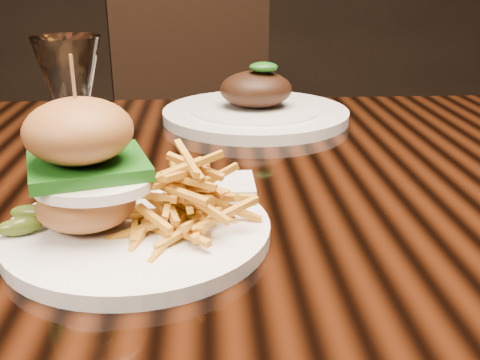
{
  "coord_description": "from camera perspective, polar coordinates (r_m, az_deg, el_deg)",
  "views": [
    {
      "loc": [
        -0.03,
        -0.65,
        1.0
      ],
      "look_at": [
        -0.01,
        -0.16,
        0.81
      ],
      "focal_mm": 42.0,
      "sensor_mm": 36.0,
      "label": 1
    }
  ],
  "objects": [
    {
      "name": "dining_table",
      "position": [
        0.73,
        -0.36,
        -5.47
      ],
      "size": [
        1.6,
        0.9,
        0.75
      ],
      "color": "black",
      "rests_on": "ground"
    },
    {
      "name": "burger_plate",
      "position": [
        0.54,
        -10.91,
        -1.33
      ],
      "size": [
        0.26,
        0.26,
        0.18
      ],
      "rotation": [
        0.0,
        0.0,
        0.09
      ],
      "color": "white",
      "rests_on": "dining_table"
    },
    {
      "name": "ramekin",
      "position": [
        0.61,
        -1.64,
        -1.43
      ],
      "size": [
        0.07,
        0.07,
        0.03
      ],
      "primitive_type": "cube",
      "rotation": [
        0.0,
        0.0,
        0.08
      ],
      "color": "white",
      "rests_on": "dining_table"
    },
    {
      "name": "wine_glass",
      "position": [
        0.6,
        -16.82,
        9.13
      ],
      "size": [
        0.07,
        0.07,
        0.18
      ],
      "color": "white",
      "rests_on": "dining_table"
    },
    {
      "name": "far_dish",
      "position": [
        0.97,
        1.6,
        7.26
      ],
      "size": [
        0.32,
        0.32,
        0.1
      ],
      "rotation": [
        0.0,
        0.0,
        -0.41
      ],
      "color": "white",
      "rests_on": "dining_table"
    },
    {
      "name": "chair_far",
      "position": [
        1.61,
        -3.85,
        4.3
      ],
      "size": [
        0.56,
        0.56,
        0.95
      ],
      "rotation": [
        0.0,
        0.0,
        0.23
      ],
      "color": "black",
      "rests_on": "ground"
    }
  ]
}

